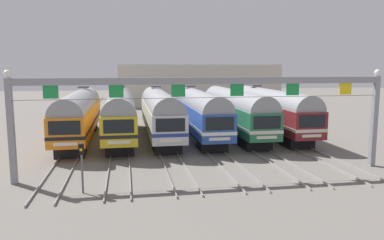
{
  "coord_description": "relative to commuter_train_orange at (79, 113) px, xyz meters",
  "views": [
    {
      "loc": [
        -5.32,
        -37.68,
        7.18
      ],
      "look_at": [
        0.91,
        -2.27,
        2.08
      ],
      "focal_mm": 35.46,
      "sensor_mm": 36.0,
      "label": 1
    }
  ],
  "objects": [
    {
      "name": "commuter_train_yellow",
      "position": [
        3.92,
        0.0,
        0.0
      ],
      "size": [
        2.88,
        18.06,
        5.05
      ],
      "color": "gold",
      "rests_on": "ground"
    },
    {
      "name": "commuter_train_blue",
      "position": [
        11.76,
        0.0,
        0.0
      ],
      "size": [
        2.88,
        18.06,
        5.05
      ],
      "color": "#284C9E",
      "rests_on": "ground"
    },
    {
      "name": "maintenance_building",
      "position": [
        18.04,
        33.28,
        1.07
      ],
      "size": [
        29.57,
        10.0,
        7.51
      ],
      "primitive_type": "cube",
      "color": "beige",
      "rests_on": "ground"
    },
    {
      "name": "commuter_train_maroon",
      "position": [
        19.6,
        0.0,
        0.0
      ],
      "size": [
        2.88,
        18.06,
        5.05
      ],
      "color": "maroon",
      "rests_on": "ground"
    },
    {
      "name": "commuter_train_green",
      "position": [
        15.68,
        -0.0,
        -0.0
      ],
      "size": [
        2.88,
        18.06,
        4.77
      ],
      "color": "#236B42",
      "rests_on": "ground"
    },
    {
      "name": "track_bed",
      "position": [
        9.8,
        17.0,
        -2.61
      ],
      "size": [
        21.11,
        70.0,
        0.15
      ],
      "color": "gray",
      "rests_on": "ground"
    },
    {
      "name": "ground_plane",
      "position": [
        9.8,
        0.0,
        -2.69
      ],
      "size": [
        160.0,
        160.0,
        0.0
      ],
      "primitive_type": "plane",
      "color": "slate"
    },
    {
      "name": "commuter_train_orange",
      "position": [
        0.0,
        0.0,
        0.0
      ],
      "size": [
        2.88,
        18.06,
        5.05
      ],
      "color": "orange",
      "rests_on": "ground"
    },
    {
      "name": "yard_signal_mast",
      "position": [
        1.96,
        -16.09,
        -0.65
      ],
      "size": [
        0.28,
        0.35,
        2.91
      ],
      "color": "#59595E",
      "rests_on": "ground"
    },
    {
      "name": "catenary_gantry",
      "position": [
        9.8,
        -13.5,
        2.64
      ],
      "size": [
        24.84,
        0.44,
        6.97
      ],
      "color": "gray",
      "rests_on": "ground"
    },
    {
      "name": "commuter_train_silver",
      "position": [
        7.84,
        0.0,
        0.0
      ],
      "size": [
        2.88,
        18.06,
        5.05
      ],
      "color": "silver",
      "rests_on": "ground"
    }
  ]
}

